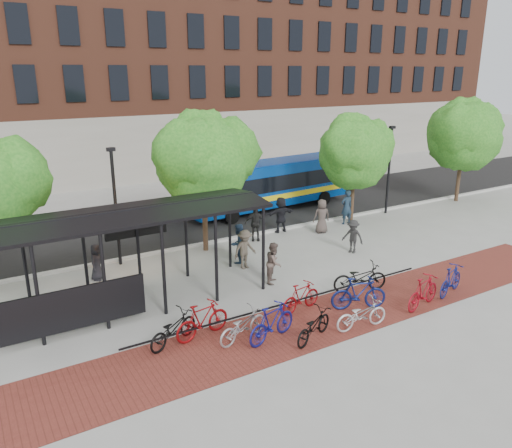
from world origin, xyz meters
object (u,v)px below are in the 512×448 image
bike_7 (359,293)px  pedestrian_0 (97,262)px  bike_9 (423,292)px  pedestrian_9 (353,236)px  bike_4 (313,326)px  pedestrian_4 (255,223)px  tree_b (204,156)px  bus (269,182)px  bike_6 (361,314)px  bike_0 (173,329)px  pedestrian_5 (281,215)px  bus_shelter (116,227)px  pedestrian_3 (245,249)px  bike_11 (451,280)px  pedestrian_6 (322,216)px  bike_5 (301,297)px  pedestrian_2 (238,243)px  tree_d (465,132)px  pedestrian_8 (274,263)px  bike_8 (360,277)px  bike_2 (243,326)px  pedestrian_7 (347,207)px  lamp_post_left (115,204)px  bike_1 (202,320)px  bike_3 (272,323)px  tree_c (355,149)px  lamp_post_right (389,167)px

bike_7 → pedestrian_0: (-7.27, 7.44, 0.16)m
bike_9 → pedestrian_9: (1.62, 5.57, 0.20)m
bike_4 → pedestrian_4: pedestrian_4 is taller
tree_b → pedestrian_9: (5.60, -3.89, -3.66)m
bus → bike_6: (-5.29, -13.98, -1.18)m
bike_0 → pedestrian_5: pedestrian_5 is taller
bus_shelter → pedestrian_3: 6.04m
bike_11 → pedestrian_6: 8.50m
bike_7 → bike_5: bearing=85.5°
bike_11 → pedestrian_2: bearing=20.3°
tree_d → pedestrian_8: bearing=-164.4°
pedestrian_8 → pedestrian_9: size_ratio=1.05×
bike_8 → pedestrian_6: size_ratio=1.19×
pedestrian_3 → pedestrian_0: bearing=151.6°
bike_11 → pedestrian_0: pedestrian_0 is taller
bike_2 → bike_11: bike_11 is taller
tree_d → pedestrian_5: bearing=178.1°
tree_d → pedestrian_4: tree_d is taller
bike_5 → pedestrian_7: 11.00m
bike_2 → bike_9: (6.65, -1.34, 0.09)m
bike_6 → bike_11: bike_11 is taller
bike_4 → bike_11: (6.50, 0.01, 0.08)m
pedestrian_0 → pedestrian_5: (9.85, 1.40, 0.18)m
bike_4 → bike_9: bike_9 is taller
pedestrian_5 → bike_8: bearing=81.5°
bike_5 → lamp_post_left: bearing=19.6°
bike_6 → pedestrian_8: 4.67m
bike_8 → pedestrian_9: 4.26m
lamp_post_left → pedestrian_0: bearing=-136.7°
bike_2 → pedestrian_7: 13.59m
bike_9 → pedestrian_9: 5.80m
bike_1 → bike_3: 2.20m
bike_5 → pedestrian_5: 9.05m
tree_c → bike_3: 14.29m
bike_2 → bike_7: bearing=-107.0°
tree_b → tree_d: size_ratio=0.99×
tree_b → bus: tree_b is taller
pedestrian_4 → pedestrian_8: pedestrian_4 is taller
bike_1 → pedestrian_6: bearing=-66.7°
bike_11 → pedestrian_3: pedestrian_3 is taller
pedestrian_7 → pedestrian_9: size_ratio=1.21×
lamp_post_left → bike_7: (6.00, -8.64, -2.14)m
lamp_post_right → bus: (-5.58, 4.24, -1.06)m
tree_c → pedestrian_3: bearing=-160.9°
lamp_post_right → pedestrian_9: 7.80m
pedestrian_5 → pedestrian_6: pedestrian_5 is taller
lamp_post_right → bike_7: bearing=-139.2°
bike_3 → pedestrian_5: (6.37, 9.05, 0.34)m
bus → bike_4: 15.51m
bike_8 → bike_5: bearing=112.4°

